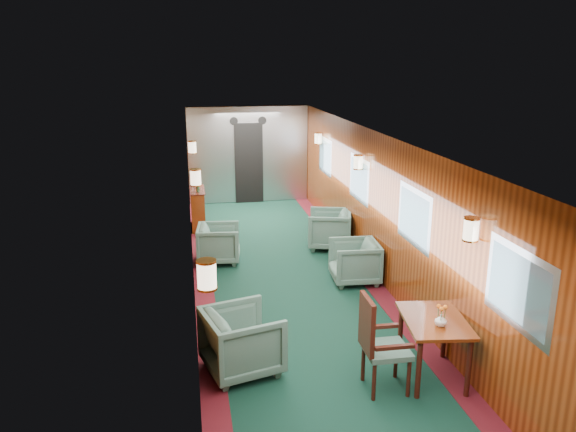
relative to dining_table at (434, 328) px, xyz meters
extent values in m
plane|color=#0D2F23|center=(-1.13, 2.57, -0.61)|extent=(12.00, 12.00, 0.00)
cube|color=silver|center=(-1.13, 2.57, 1.74)|extent=(3.00, 12.00, 0.10)
cube|color=silver|center=(-1.13, 2.57, 1.75)|extent=(1.20, 12.00, 0.06)
cube|color=#6B2C0E|center=(-1.13, 8.57, 0.59)|extent=(3.00, 0.10, 2.40)
cube|color=#6B2C0E|center=(-2.63, 2.57, 0.59)|extent=(0.10, 12.00, 2.40)
cube|color=#6B2C0E|center=(0.37, 2.57, 0.59)|extent=(0.10, 12.00, 2.40)
cube|color=#460E15|center=(-2.48, 2.57, -0.60)|extent=(0.30, 12.00, 0.01)
cube|color=#460E15|center=(0.22, 2.57, -0.60)|extent=(0.30, 12.00, 0.01)
cube|color=#B7BABF|center=(-1.13, 8.49, 0.59)|extent=(2.98, 0.12, 2.38)
cube|color=black|center=(-1.13, 8.41, 0.39)|extent=(0.70, 0.06, 2.00)
cylinder|color=black|center=(-1.48, 8.42, 1.44)|extent=(0.20, 0.04, 0.20)
cylinder|color=black|center=(-0.78, 8.42, 1.44)|extent=(0.20, 0.04, 0.20)
cube|color=#A7AAAE|center=(0.36, -0.93, 0.84)|extent=(0.02, 1.10, 0.80)
cube|color=#48636C|center=(0.35, -0.93, 0.84)|extent=(0.01, 0.96, 0.66)
cube|color=#A7AAAE|center=(0.36, 1.57, 0.84)|extent=(0.02, 1.10, 0.80)
cube|color=#48636C|center=(0.35, 1.57, 0.84)|extent=(0.01, 0.96, 0.66)
cube|color=#A7AAAE|center=(0.36, 4.07, 0.84)|extent=(0.02, 1.10, 0.80)
cube|color=#48636C|center=(0.35, 4.07, 0.84)|extent=(0.01, 0.96, 0.66)
cube|color=#A7AAAE|center=(0.36, 6.57, 0.84)|extent=(0.02, 1.10, 0.80)
cube|color=#48636C|center=(0.35, 6.57, 0.84)|extent=(0.01, 0.96, 0.66)
cylinder|color=beige|center=(-2.53, -0.93, 1.19)|extent=(0.16, 0.16, 0.24)
cylinder|color=#C78838|center=(-2.53, -0.93, 1.07)|extent=(0.17, 0.17, 0.02)
cylinder|color=beige|center=(0.27, -0.13, 1.19)|extent=(0.16, 0.16, 0.24)
cylinder|color=#C78838|center=(0.27, -0.13, 1.07)|extent=(0.17, 0.17, 0.02)
cylinder|color=beige|center=(-2.53, 3.07, 1.19)|extent=(0.16, 0.16, 0.24)
cylinder|color=#C78838|center=(-2.53, 3.07, 1.07)|extent=(0.17, 0.17, 0.02)
cylinder|color=beige|center=(0.27, 3.87, 1.19)|extent=(0.16, 0.16, 0.24)
cylinder|color=#C78838|center=(0.27, 3.87, 1.07)|extent=(0.17, 0.17, 0.02)
cylinder|color=beige|center=(-2.53, 6.07, 1.19)|extent=(0.16, 0.16, 0.24)
cylinder|color=#C78838|center=(-2.53, 6.07, 1.07)|extent=(0.17, 0.17, 0.02)
cylinder|color=beige|center=(0.27, 6.87, 1.19)|extent=(0.16, 0.16, 0.24)
cylinder|color=#C78838|center=(0.27, 6.87, 1.07)|extent=(0.17, 0.17, 0.02)
cube|color=#6B2C0E|center=(0.00, 0.00, 0.10)|extent=(0.80, 1.05, 0.04)
cylinder|color=#3B150D|center=(-0.32, -0.37, -0.27)|extent=(0.06, 0.06, 0.69)
cylinder|color=#3B150D|center=(0.21, -0.45, -0.27)|extent=(0.06, 0.06, 0.69)
cylinder|color=#3B150D|center=(-0.21, 0.45, -0.27)|extent=(0.06, 0.06, 0.69)
cylinder|color=#3B150D|center=(0.32, 0.37, -0.27)|extent=(0.06, 0.06, 0.69)
cube|color=#1C423C|center=(-0.61, -0.14, -0.14)|extent=(0.47, 0.47, 0.06)
cube|color=#3B150D|center=(-0.84, -0.14, 0.19)|extent=(0.06, 0.43, 0.61)
cube|color=#1C423C|center=(-0.82, -0.14, 0.13)|extent=(0.02, 0.33, 0.37)
cube|color=#3B150D|center=(-0.61, -0.37, 0.03)|extent=(0.43, 0.06, 0.04)
cube|color=#3B150D|center=(-0.60, 0.10, 0.03)|extent=(0.43, 0.06, 0.04)
cylinder|color=#3B150D|center=(-0.80, -0.33, -0.39)|extent=(0.04, 0.04, 0.44)
cylinder|color=#3B150D|center=(-0.41, -0.33, -0.39)|extent=(0.04, 0.04, 0.44)
cylinder|color=#3B150D|center=(-0.80, 0.06, -0.39)|extent=(0.04, 0.04, 0.44)
cylinder|color=#3B150D|center=(-0.41, 0.05, -0.39)|extent=(0.04, 0.04, 0.44)
cube|color=#6B2C0E|center=(-2.47, 6.40, -0.19)|extent=(0.28, 0.93, 0.83)
cube|color=#3B150D|center=(-2.46, 6.40, 0.23)|extent=(0.30, 0.95, 0.02)
cylinder|color=#23462C|center=(-2.45, 6.17, 0.35)|extent=(0.07, 0.07, 0.22)
cylinder|color=#23462C|center=(-2.45, 6.50, 0.38)|extent=(0.06, 0.06, 0.28)
cylinder|color=#C78838|center=(-2.45, 6.68, 0.33)|extent=(0.08, 0.08, 0.18)
imported|color=silver|center=(-0.01, -0.17, 0.18)|extent=(0.16, 0.16, 0.14)
imported|color=#1C423C|center=(-2.12, 0.51, -0.23)|extent=(1.02, 1.00, 0.76)
imported|color=#1C423C|center=(-2.16, 4.23, -0.27)|extent=(0.82, 0.80, 0.68)
imported|color=#1C423C|center=(-0.05, 2.89, -0.26)|extent=(0.81, 0.79, 0.69)
imported|color=#1C423C|center=(-0.02, 4.63, -0.24)|extent=(1.00, 0.98, 0.74)
camera|label=1|loc=(-2.65, -5.34, 2.94)|focal=35.00mm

